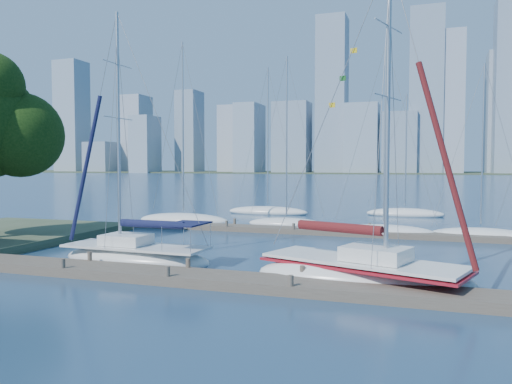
% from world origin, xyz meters
% --- Properties ---
extents(ground, '(700.00, 700.00, 0.00)m').
position_xyz_m(ground, '(0.00, 0.00, 0.00)').
color(ground, navy).
rests_on(ground, ground).
extents(near_dock, '(26.00, 2.00, 0.40)m').
position_xyz_m(near_dock, '(0.00, 0.00, 0.20)').
color(near_dock, '#4C4237').
rests_on(near_dock, ground).
extents(far_dock, '(30.00, 1.80, 0.36)m').
position_xyz_m(far_dock, '(2.00, 16.00, 0.18)').
color(far_dock, '#4C4237').
rests_on(far_dock, ground).
extents(far_shore, '(800.00, 100.00, 1.50)m').
position_xyz_m(far_shore, '(0.00, 320.00, 0.00)').
color(far_shore, '#38472D').
rests_on(far_shore, ground).
extents(sailboat_navy, '(7.80, 2.77, 12.62)m').
position_xyz_m(sailboat_navy, '(-3.63, 2.59, 1.04)').
color(sailboat_navy, silver).
rests_on(sailboat_navy, ground).
extents(sailboat_maroon, '(9.05, 5.43, 13.16)m').
position_xyz_m(sailboat_maroon, '(7.22, 1.84, 1.00)').
color(sailboat_maroon, silver).
rests_on(sailboat_maroon, ground).
extents(bg_boat_0, '(8.36, 5.34, 15.19)m').
position_xyz_m(bg_boat_0, '(-9.26, 18.74, 0.31)').
color(bg_boat_0, silver).
rests_on(bg_boat_0, ground).
extents(bg_boat_1, '(6.38, 2.74, 13.52)m').
position_xyz_m(bg_boat_1, '(-0.66, 19.41, 0.26)').
color(bg_boat_1, silver).
rests_on(bg_boat_1, ground).
extents(bg_boat_3, '(7.32, 3.64, 13.30)m').
position_xyz_m(bg_boat_3, '(6.94, 16.74, 0.27)').
color(bg_boat_3, silver).
rests_on(bg_boat_3, ground).
extents(bg_boat_4, '(6.75, 4.08, 11.63)m').
position_xyz_m(bg_boat_4, '(13.06, 17.08, 0.25)').
color(bg_boat_4, silver).
rests_on(bg_boat_4, ground).
extents(bg_boat_6, '(8.33, 5.35, 14.67)m').
position_xyz_m(bg_boat_6, '(-5.06, 28.64, 0.28)').
color(bg_boat_6, silver).
rests_on(bg_boat_6, ground).
extents(bg_boat_7, '(7.42, 3.46, 11.82)m').
position_xyz_m(bg_boat_7, '(7.86, 30.84, 0.26)').
color(bg_boat_7, silver).
rests_on(bg_boat_7, ground).
extents(skyline, '(502.92, 51.31, 95.95)m').
position_xyz_m(skyline, '(23.88, 290.35, 34.58)').
color(skyline, '#8495AB').
rests_on(skyline, ground).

